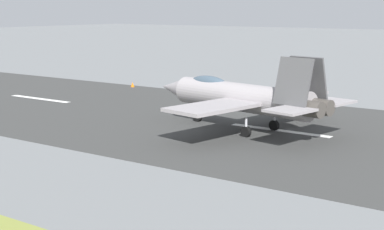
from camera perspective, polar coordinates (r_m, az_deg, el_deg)
ground_plane at (r=44.08m, az=7.99°, el=-1.44°), size 400.00×400.00×0.00m
runway_strip at (r=44.07m, az=8.01°, el=-1.43°), size 240.00×26.00×0.02m
fighter_jet at (r=43.41m, az=4.74°, el=1.80°), size 16.51×15.03×5.71m
marker_cone_mid at (r=57.23m, az=7.95°, el=1.57°), size 0.44×0.44×0.55m
marker_cone_far at (r=67.24m, az=-5.76°, el=2.93°), size 0.44×0.44×0.55m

